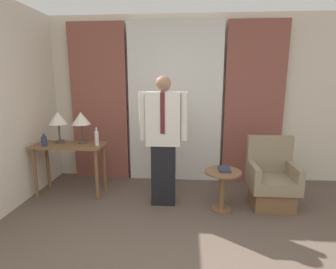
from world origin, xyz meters
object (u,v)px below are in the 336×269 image
Objects in this scene: desk at (70,154)px; person at (163,137)px; bottle_by_lamp at (97,138)px; side_table at (222,184)px; table_lamp_right at (81,120)px; book at (224,169)px; armchair at (271,182)px; bottle_near_edge at (44,141)px; table_lamp_left at (58,119)px.

person is at bearing -9.36° from desk.
bottle_by_lamp reaches higher than side_table.
table_lamp_right is (0.17, 0.08, 0.50)m from desk.
book is (0.80, -0.11, -0.39)m from person.
armchair is 0.70m from side_table.
desk is 1.89× the size of side_table.
bottle_near_edge is at bearing 174.40° from side_table.
person is 0.89m from book.
person is at bearing -177.90° from armchair.
book is at bearing -5.03° from bottle_near_edge.
table_lamp_right is 0.38m from bottle_by_lamp.
book is at bearing 49.86° from side_table.
table_lamp_left is at bearing 154.97° from desk.
bottle_near_edge is at bearing -173.83° from bottle_by_lamp.
table_lamp_right is 1.76× the size of bottle_by_lamp.
armchair is 0.71m from book.
desk is at bearing 174.38° from bottle_by_lamp.
table_lamp_right is at bearing 25.03° from desk.
person is at bearing -11.20° from table_lamp_left.
book is (2.20, -0.34, -0.06)m from desk.
armchair is at bearing -3.58° from desk.
desk is 0.39m from bottle_near_edge.
bottle_by_lamp is 0.99m from person.
side_table is (1.75, -0.32, -0.50)m from bottle_by_lamp.
table_lamp_left is 1.62m from person.
side_table is at bearing -130.14° from book.
book is (2.03, -0.42, -0.56)m from table_lamp_right.
armchair is at bearing -1.02° from bottle_near_edge.
person is 3.19× the size of side_table.
bottle_by_lamp is 1.82m from book.
book is (2.37, -0.42, -0.56)m from table_lamp_left.
side_table is at bearing -9.52° from desk.
bottle_by_lamp is (0.61, -0.12, -0.25)m from table_lamp_left.
side_table is at bearing -5.60° from bottle_near_edge.
table_lamp_right is 0.86× the size of side_table.
table_lamp_left is 0.50× the size of armchair.
armchair is at bearing -4.90° from table_lamp_left.
desk is at bearing -154.97° from table_lamp_right.
bottle_near_edge is 2.54m from side_table.
armchair is 1.72× the size of side_table.
bottle_near_edge is at bearing 176.33° from person.
armchair is (2.68, -0.26, -0.77)m from table_lamp_right.
armchair reaches higher than side_table.
desk is 4.67× the size of book.
desk is 2.20× the size of table_lamp_right.
table_lamp_right is at bearing 167.47° from side_table.
bottle_by_lamp reaches higher than bottle_near_edge.
bottle_near_edge is 0.74m from bottle_by_lamp.
desk reaches higher than side_table.
table_lamp_right is 2.15m from book.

